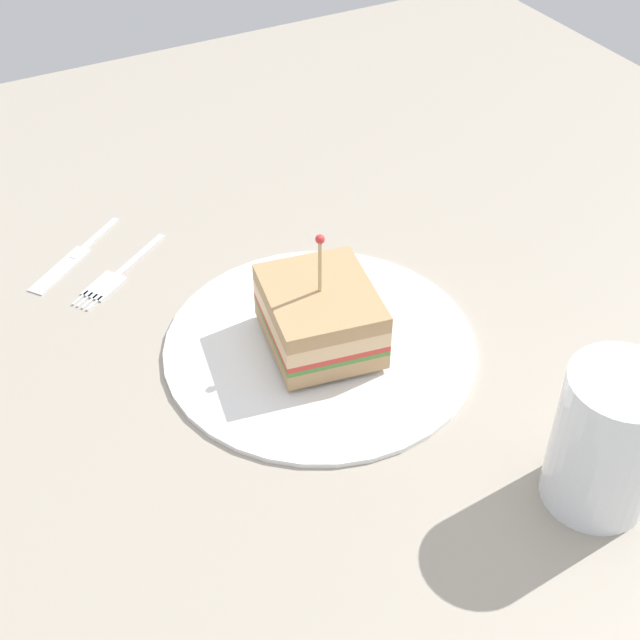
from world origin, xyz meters
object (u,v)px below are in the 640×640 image
plate (320,343)px  drink_glass (606,447)px  fork (113,277)px  knife (73,257)px  sandwich_half_center (322,315)px

plate → drink_glass: (-21.05, -9.20, 4.20)cm
fork → knife: bearing=27.5°
drink_glass → plate: bearing=23.6°
plate → drink_glass: 23.36cm
sandwich_half_center → knife: sandwich_half_center is taller
sandwich_half_center → fork: (16.10, 11.76, -3.14)cm
fork → knife: (4.44, 2.31, 0.00)cm
fork → knife: same height
drink_glass → sandwich_half_center: bearing=23.2°
sandwich_half_center → knife: bearing=34.4°
drink_glass → knife: (41.56, 23.10, -4.45)cm
sandwich_half_center → knife: size_ratio=1.04×
plate → drink_glass: drink_glass is taller
sandwich_half_center → drink_glass: size_ratio=1.01×
plate → drink_glass: size_ratio=2.33×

